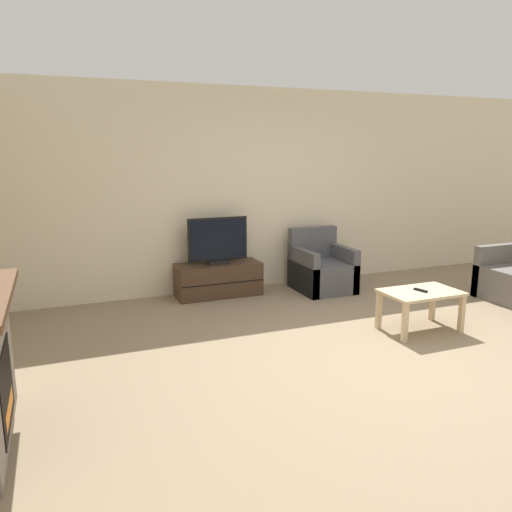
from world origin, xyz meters
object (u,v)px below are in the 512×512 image
coffee_table (421,297)px  remote (421,290)px  tv_stand (218,279)px  tv (218,242)px  armchair (321,270)px

coffee_table → remote: 0.08m
tv_stand → coffee_table: (1.57, -2.05, 0.15)m
tv → armchair: bearing=-10.3°
tv → coffee_table: bearing=-52.4°
coffee_table → remote: bearing=-167.0°
coffee_table → remote: remote is taller
armchair → remote: bearing=-84.6°
armchair → coffee_table: 1.80m
armchair → remote: size_ratio=5.35×
tv → remote: 2.59m
armchair → remote: 1.81m
tv_stand → coffee_table: coffee_table is taller
tv_stand → coffee_table: size_ratio=1.38×
tv_stand → armchair: size_ratio=1.33×
tv_stand → tv: (-0.00, -0.00, 0.50)m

